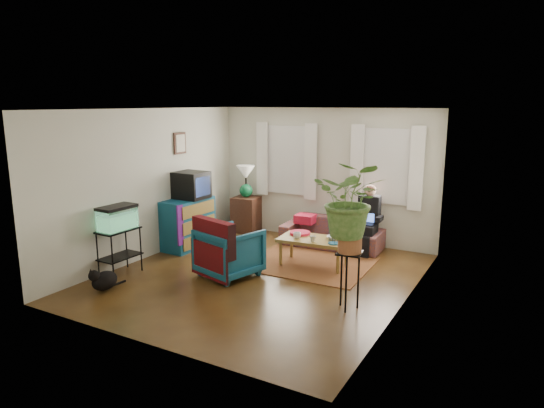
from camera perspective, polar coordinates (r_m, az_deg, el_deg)
The scene contains 31 objects.
floor at distance 7.74m, azimuth -1.46°, elevation -8.53°, with size 4.50×5.00×0.01m, color #4F2B14.
ceiling at distance 7.25m, azimuth -1.57°, elevation 11.10°, with size 4.50×5.00×0.01m, color white.
wall_back at distance 9.59m, azimuth 6.14°, elevation 3.42°, with size 4.50×0.01×2.60m, color silver.
wall_front at distance 5.45m, azimuth -15.09°, elevation -3.42°, with size 4.50×0.01×2.60m, color silver.
wall_left at distance 8.74m, azimuth -14.32°, elevation 2.29°, with size 0.01×5.00×2.60m, color silver.
wall_right at distance 6.55m, azimuth 15.66°, elevation -0.89°, with size 0.01×5.00×2.60m, color silver.
window_left at distance 9.88m, azimuth 1.84°, elevation 5.19°, with size 1.08×0.04×1.38m, color white.
window_right at distance 9.13m, azimuth 13.38°, elevation 4.33°, with size 1.08×0.04×1.38m, color white.
curtains_left at distance 9.81m, azimuth 1.63°, elevation 5.15°, with size 1.36×0.06×1.50m, color white.
curtains_right at distance 9.05m, azimuth 13.24°, elevation 4.27°, with size 1.36×0.06×1.50m, color white.
picture_frame at distance 9.26m, azimuth -10.74°, elevation 7.04°, with size 0.04×0.32×0.40m, color #3D2616.
area_rug at distance 8.31m, azimuth 4.35°, elevation -7.05°, with size 2.00×1.60×0.01m, color brown.
sofa at distance 9.23m, azimuth 7.05°, elevation -2.83°, with size 1.89×0.75×0.74m, color brown.
seated_person at distance 8.98m, azimuth 11.17°, elevation -2.10°, with size 0.47×0.58×1.13m, color black, non-canonical shape.
side_table at distance 10.29m, azimuth -3.04°, elevation -1.21°, with size 0.51×0.51×0.74m, color #391F15.
table_lamp at distance 10.15m, azimuth -3.09°, elevation 2.59°, with size 0.38×0.38×0.68m, color white, non-canonical shape.
dresser at distance 9.26m, azimuth -9.86°, elevation -2.25°, with size 0.52×1.04×0.94m, color #105E64.
crt_tv at distance 9.18m, azimuth -9.50°, elevation 2.22°, with size 0.57×0.52×0.50m, color black.
aquarium_stand at distance 8.10m, azimuth -17.48°, elevation -5.40°, with size 0.37×0.66×0.74m, color black.
aquarium at distance 7.95m, azimuth -17.73°, elevation -1.51°, with size 0.33×0.60×0.39m, color #7FD899.
black_cat at distance 7.55m, azimuth -19.11°, elevation -8.29°, with size 0.28×0.42×0.36m, color black.
armchair at distance 7.69m, azimuth -5.02°, elevation -5.34°, with size 0.84×0.78×0.86m, color #125871.
serape_throw at distance 7.43m, azimuth -7.00°, elevation -4.54°, with size 0.86×0.20×0.71m, color #9E0A0A.
coffee_table at distance 8.19m, azimuth 4.91°, elevation -5.65°, with size 1.15×0.62×0.47m, color brown.
cup_a at distance 8.11m, azimuth 2.96°, elevation -3.70°, with size 0.13×0.13×0.10m, color white.
cup_b at distance 7.92m, azimuth 4.84°, elevation -4.10°, with size 0.10×0.10×0.10m, color beige.
bowl at distance 8.12m, azimuth 7.27°, elevation -3.92°, with size 0.22×0.22×0.06m, color white.
snack_tray at distance 8.37m, azimuth 3.29°, elevation -3.42°, with size 0.35×0.35×0.04m, color #B21414.
birdcage at distance 7.82m, azimuth 7.30°, elevation -3.49°, with size 0.19×0.19×0.33m, color #115B6B, non-canonical shape.
plant_stand at distance 6.54m, azimuth 8.99°, elevation -8.90°, with size 0.33×0.33×0.79m, color black.
potted_plant at distance 6.27m, azimuth 9.27°, elevation -0.86°, with size 0.90×0.78×1.00m, color #599947.
Camera 1 is at (3.71, -6.24, 2.70)m, focal length 32.00 mm.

